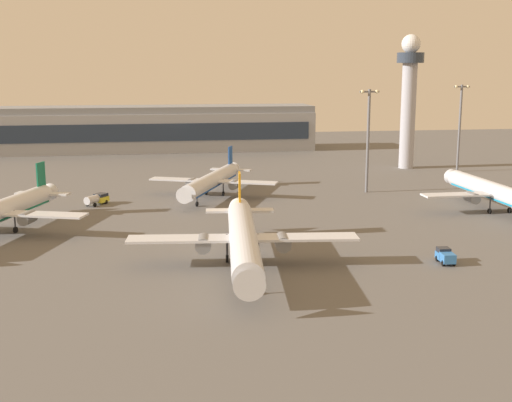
# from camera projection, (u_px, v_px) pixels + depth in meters

# --- Properties ---
(ground_plane) EXTENTS (416.00, 416.00, 0.00)m
(ground_plane) POSITION_uv_depth(u_px,v_px,m) (248.00, 252.00, 109.69)
(ground_plane) COLOR #605E5B
(terminal_building) EXTENTS (133.49, 22.40, 16.40)m
(terminal_building) POSITION_uv_depth(u_px,v_px,m) (132.00, 129.00, 244.60)
(terminal_building) COLOR #9EA3AD
(terminal_building) RESTS_ON ground
(control_tower) EXTENTS (8.00, 8.00, 39.79)m
(control_tower) POSITION_uv_depth(u_px,v_px,m) (409.00, 92.00, 199.17)
(control_tower) COLOR #A8A8B2
(control_tower) RESTS_ON ground
(airplane_far_stand) EXTENTS (35.48, 45.48, 11.66)m
(airplane_far_stand) POSITION_uv_depth(u_px,v_px,m) (243.00, 238.00, 101.03)
(airplane_far_stand) COLOR silver
(airplane_far_stand) RESTS_ON ground
(airplane_terminal_side) EXTENTS (32.53, 41.88, 10.77)m
(airplane_terminal_side) POSITION_uv_depth(u_px,v_px,m) (496.00, 193.00, 140.37)
(airplane_terminal_side) COLOR silver
(airplane_terminal_side) RESTS_ON ground
(airplane_near_gate) EXTENTS (29.86, 37.84, 10.19)m
(airplane_near_gate) POSITION_uv_depth(u_px,v_px,m) (212.00, 181.00, 156.67)
(airplane_near_gate) COLOR silver
(airplane_near_gate) RESTS_ON ground
(cargo_loader) EXTENTS (2.33, 4.29, 2.25)m
(cargo_loader) POSITION_uv_depth(u_px,v_px,m) (445.00, 256.00, 103.17)
(cargo_loader) COLOR #3372BF
(cargo_loader) RESTS_ON ground
(fuel_truck) EXTENTS (5.35, 6.36, 2.35)m
(fuel_truck) POSITION_uv_depth(u_px,v_px,m) (97.00, 199.00, 147.75)
(fuel_truck) COLOR yellow
(fuel_truck) RESTS_ON ground
(apron_light_central) EXTENTS (4.80, 0.90, 24.96)m
(apron_light_central) POSITION_uv_depth(u_px,v_px,m) (368.00, 134.00, 160.62)
(apron_light_central) COLOR slate
(apron_light_central) RESTS_ON ground
(apron_light_east) EXTENTS (4.80, 0.90, 25.29)m
(apron_light_east) POSITION_uv_depth(u_px,v_px,m) (460.00, 122.00, 193.75)
(apron_light_east) COLOR slate
(apron_light_east) RESTS_ON ground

